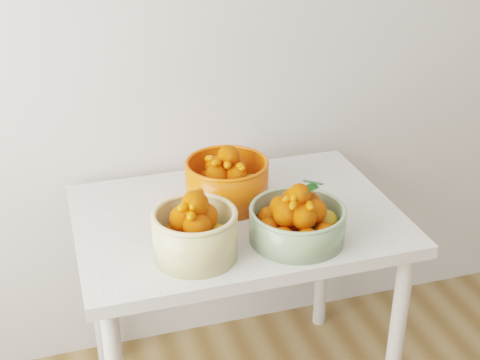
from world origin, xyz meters
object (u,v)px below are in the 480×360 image
Objects in this scene: bowl_cream at (195,232)px; bowl_orange at (227,181)px; bowl_green at (297,220)px; table at (237,240)px.

bowl_cream is 0.95× the size of bowl_orange.
bowl_cream reaches higher than bowl_green.
bowl_cream is at bearing -121.21° from bowl_orange.
bowl_orange is (-0.13, 0.28, 0.01)m from bowl_green.
bowl_cream reaches higher than table.
bowl_cream is 0.33m from bowl_orange.
table is 3.49× the size of bowl_green.
bowl_orange is at bearing 95.68° from table.
table is 3.53× the size of bowl_cream.
bowl_orange is at bearing 58.79° from bowl_cream.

